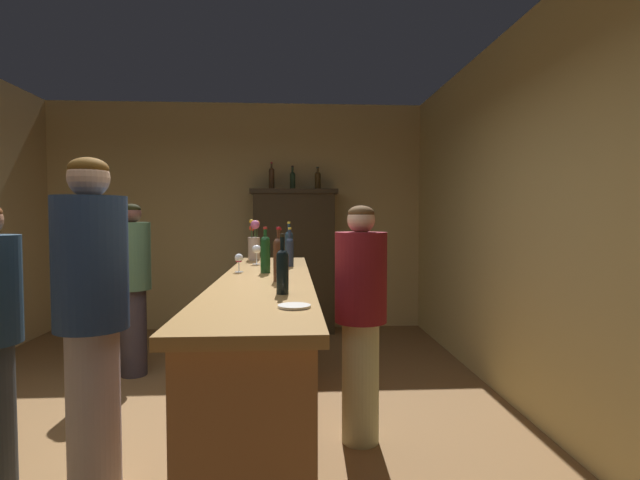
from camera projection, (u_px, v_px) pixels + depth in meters
floor at (178, 455)px, 2.95m from camera, size 8.85×8.85×0.00m
wall_back at (238, 217)px, 6.34m from camera, size 4.93×0.12×2.95m
wall_right at (571, 216)px, 3.03m from camera, size 0.12×6.93×2.95m
bar_counter at (266, 359)px, 3.12m from camera, size 0.58×3.07×1.08m
display_cabinet at (294, 258)px, 6.10m from camera, size 1.09×0.43×1.82m
wine_bottle_pinot at (290, 250)px, 3.79m from camera, size 0.06×0.06×0.31m
wine_bottle_chardonnay at (279, 257)px, 2.90m from camera, size 0.07×0.07×0.33m
wine_bottle_rose at (280, 247)px, 4.18m from camera, size 0.06×0.06×0.29m
wine_bottle_merlot at (265, 252)px, 3.35m from camera, size 0.07×0.07×0.32m
wine_bottle_riesling at (289, 246)px, 3.96m from camera, size 0.07×0.07×0.35m
wine_bottle_malbec at (282, 269)px, 2.42m from camera, size 0.06×0.06×0.30m
wine_glass_front at (239, 259)px, 3.39m from camera, size 0.06×0.06×0.13m
wine_glass_mid at (257, 250)px, 3.96m from camera, size 0.08×0.08×0.16m
flower_arrangement at (254, 242)px, 4.36m from camera, size 0.11×0.12×0.37m
cheese_plate at (294, 306)px, 2.06m from camera, size 0.14×0.14×0.01m
display_bottle_left at (272, 177)px, 6.04m from camera, size 0.07×0.07×0.34m
display_bottle_midleft at (293, 179)px, 6.05m from camera, size 0.07×0.07×0.30m
display_bottle_center at (318, 179)px, 6.07m from camera, size 0.08×0.08×0.28m
patron_in_grey at (92, 311)px, 2.49m from camera, size 0.37×0.37×1.77m
patron_by_cabinet at (132, 282)px, 4.42m from camera, size 0.33×0.33×1.59m
bartender at (361, 313)px, 3.10m from camera, size 0.33×0.33×1.54m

